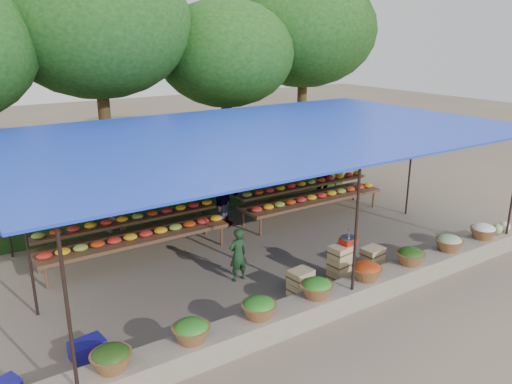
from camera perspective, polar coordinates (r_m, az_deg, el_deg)
ground at (r=11.45m, az=0.71°, el=-7.00°), size 60.00×60.00×0.00m
stone_curb at (r=9.44m, az=10.22°, el=-11.60°), size 10.60×0.55×0.40m
stall_canopy at (r=10.67m, az=0.56°, el=6.31°), size 10.80×6.60×2.82m
produce_baskets at (r=9.21m, az=9.88°, el=-9.81°), size 8.98×0.58×0.34m
netting_backdrop at (r=13.61m, az=-6.67°, el=2.49°), size 10.60×0.06×2.50m
tree_row at (r=16.03m, az=-10.37°, el=17.08°), size 16.51×5.50×7.12m
fruit_table_left at (r=11.32m, az=-13.76°, el=-4.49°), size 4.21×0.95×0.93m
fruit_table_right at (r=13.65m, az=6.34°, el=-0.27°), size 4.21×0.95×0.93m
crate_counter at (r=10.22m, az=9.49°, el=-8.48°), size 2.39×0.39×0.77m
weighing_scale at (r=10.13m, az=10.52°, el=-5.43°), size 0.32×0.32×0.34m
vendor_seated at (r=10.05m, az=-2.08°, el=-7.18°), size 0.41×0.28×1.11m
customer_left at (r=12.04m, az=-15.44°, el=-2.13°), size 0.93×0.80×1.67m
customer_mid at (r=12.79m, az=-3.36°, el=-0.02°), size 1.34×1.23×1.81m
customer_right at (r=14.80m, az=7.70°, el=2.14°), size 1.02×0.44×1.73m
blue_crate_front at (r=8.41m, az=-18.68°, el=-16.69°), size 0.54×0.42×0.30m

